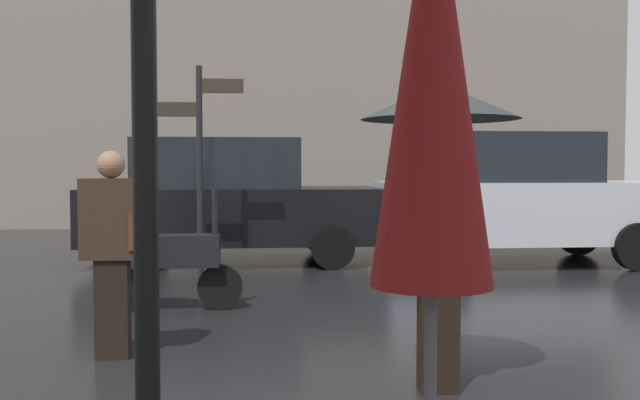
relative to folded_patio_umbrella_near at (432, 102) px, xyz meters
The scene contains 7 objects.
folded_patio_umbrella_near is the anchor object (origin of this frame).
pedestrian_with_umbrella 2.48m from the folded_patio_umbrella_near, 74.74° to the left, with size 1.02×1.02×1.99m.
pedestrian_with_bag 3.83m from the folded_patio_umbrella_near, 115.18° to the left, with size 0.49×0.24×1.58m.
parked_scooter 5.45m from the folded_patio_umbrella_near, 105.29° to the left, with size 1.38×0.32×1.23m.
parked_car_left 8.87m from the folded_patio_umbrella_near, 96.24° to the left, with size 4.42×2.07×1.89m.
parked_car_right 8.92m from the folded_patio_umbrella_near, 67.74° to the left, with size 4.22×1.99×1.96m.
street_signpost 7.05m from the folded_patio_umbrella_near, 100.18° to the left, with size 1.08×0.08×2.74m.
Camera 1 is at (0.24, -2.80, 1.45)m, focal length 38.97 mm.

